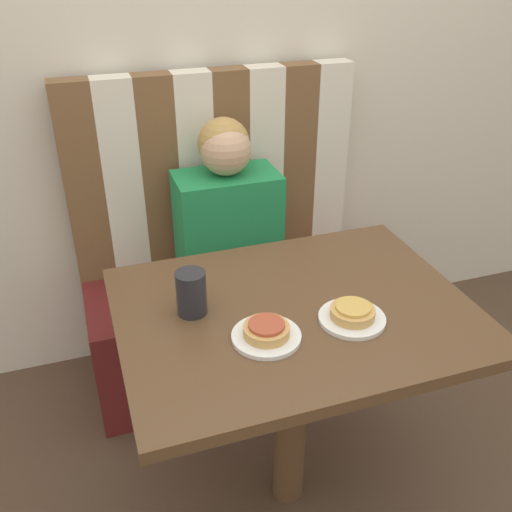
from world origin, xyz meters
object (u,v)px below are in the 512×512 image
(plate_right, at_px, (352,319))
(plate_left, at_px, (266,336))
(person, at_px, (227,209))
(pizza_right, at_px, (353,312))
(pizza_left, at_px, (266,329))
(drinking_cup, at_px, (191,293))

(plate_right, bearing_deg, plate_left, 180.00)
(person, relative_size, plate_left, 3.60)
(person, relative_size, pizza_right, 5.42)
(plate_right, xyz_separation_m, pizza_left, (-0.24, 0.00, 0.02))
(plate_left, distance_m, pizza_left, 0.02)
(plate_right, distance_m, pizza_right, 0.02)
(plate_left, bearing_deg, plate_right, 0.00)
(person, bearing_deg, plate_left, -98.78)
(plate_right, height_order, pizza_right, pizza_right)
(pizza_left, height_order, pizza_right, same)
(person, xyz_separation_m, drinking_cup, (-0.27, -0.60, 0.07))
(person, relative_size, drinking_cup, 5.16)
(pizza_left, relative_size, pizza_right, 1.00)
(plate_right, relative_size, pizza_left, 1.50)
(plate_right, distance_m, drinking_cup, 0.42)
(pizza_right, bearing_deg, drinking_cup, 156.34)
(drinking_cup, bearing_deg, plate_left, -48.61)
(plate_left, height_order, drinking_cup, drinking_cup)
(person, xyz_separation_m, pizza_right, (0.12, -0.76, 0.03))
(person, height_order, pizza_right, person)
(pizza_left, xyz_separation_m, drinking_cup, (-0.15, 0.17, 0.03))
(person, bearing_deg, plate_right, -81.22)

